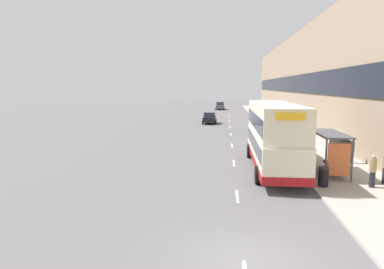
{
  "coord_description": "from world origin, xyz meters",
  "views": [
    {
      "loc": [
        -0.63,
        -10.09,
        5.38
      ],
      "look_at": [
        -3.57,
        19.76,
        1.15
      ],
      "focal_mm": 32.0,
      "sensor_mm": 36.0,
      "label": 1
    }
  ],
  "objects_px": {
    "double_decker_bus_near": "(274,135)",
    "pedestrian_1": "(352,151)",
    "pedestrian_4": "(373,171)",
    "car_2": "(210,118)",
    "pedestrian_3": "(303,149)",
    "bus_shelter": "(333,146)",
    "car_1": "(220,106)",
    "pedestrian_at_shelter": "(332,145)",
    "litter_bin": "(323,177)",
    "car_0": "(259,126)"
  },
  "relations": [
    {
      "from": "litter_bin",
      "to": "car_0",
      "type": "bearing_deg",
      "value": 93.61
    },
    {
      "from": "bus_shelter",
      "to": "pedestrian_3",
      "type": "height_order",
      "value": "bus_shelter"
    },
    {
      "from": "car_0",
      "to": "pedestrian_1",
      "type": "bearing_deg",
      "value": -72.65
    },
    {
      "from": "pedestrian_3",
      "to": "bus_shelter",
      "type": "bearing_deg",
      "value": -76.62
    },
    {
      "from": "pedestrian_3",
      "to": "litter_bin",
      "type": "bearing_deg",
      "value": -93.01
    },
    {
      "from": "pedestrian_at_shelter",
      "to": "car_0",
      "type": "bearing_deg",
      "value": 106.23
    },
    {
      "from": "car_2",
      "to": "pedestrian_3",
      "type": "relative_size",
      "value": 2.42
    },
    {
      "from": "car_0",
      "to": "pedestrian_3",
      "type": "height_order",
      "value": "pedestrian_3"
    },
    {
      "from": "car_1",
      "to": "pedestrian_at_shelter",
      "type": "distance_m",
      "value": 54.91
    },
    {
      "from": "pedestrian_at_shelter",
      "to": "pedestrian_4",
      "type": "relative_size",
      "value": 1.05
    },
    {
      "from": "pedestrian_at_shelter",
      "to": "double_decker_bus_near",
      "type": "bearing_deg",
      "value": -142.7
    },
    {
      "from": "pedestrian_1",
      "to": "pedestrian_4",
      "type": "relative_size",
      "value": 0.95
    },
    {
      "from": "bus_shelter",
      "to": "double_decker_bus_near",
      "type": "relative_size",
      "value": 0.38
    },
    {
      "from": "car_2",
      "to": "pedestrian_4",
      "type": "relative_size",
      "value": 2.37
    },
    {
      "from": "bus_shelter",
      "to": "double_decker_bus_near",
      "type": "xyz_separation_m",
      "value": [
        -3.3,
        1.45,
        0.41
      ]
    },
    {
      "from": "car_1",
      "to": "litter_bin",
      "type": "distance_m",
      "value": 62.13
    },
    {
      "from": "bus_shelter",
      "to": "pedestrian_4",
      "type": "bearing_deg",
      "value": -63.14
    },
    {
      "from": "double_decker_bus_near",
      "to": "litter_bin",
      "type": "distance_m",
      "value": 4.82
    },
    {
      "from": "double_decker_bus_near",
      "to": "pedestrian_3",
      "type": "relative_size",
      "value": 6.53
    },
    {
      "from": "pedestrian_1",
      "to": "litter_bin",
      "type": "xyz_separation_m",
      "value": [
        -3.5,
        -5.94,
        -0.31
      ]
    },
    {
      "from": "bus_shelter",
      "to": "pedestrian_1",
      "type": "xyz_separation_m",
      "value": [
        2.28,
        3.35,
        -0.89
      ]
    },
    {
      "from": "car_1",
      "to": "car_2",
      "type": "distance_m",
      "value": 30.3
    },
    {
      "from": "pedestrian_at_shelter",
      "to": "pedestrian_1",
      "type": "bearing_deg",
      "value": -64.07
    },
    {
      "from": "pedestrian_1",
      "to": "pedestrian_3",
      "type": "bearing_deg",
      "value": 173.06
    },
    {
      "from": "car_1",
      "to": "pedestrian_at_shelter",
      "type": "xyz_separation_m",
      "value": [
        9.14,
        -54.14,
        0.18
      ]
    },
    {
      "from": "car_1",
      "to": "pedestrian_1",
      "type": "bearing_deg",
      "value": 100.12
    },
    {
      "from": "double_decker_bus_near",
      "to": "pedestrian_at_shelter",
      "type": "relative_size",
      "value": 6.07
    },
    {
      "from": "bus_shelter",
      "to": "car_2",
      "type": "xyz_separation_m",
      "value": [
        -8.71,
        28.92,
        -1.05
      ]
    },
    {
      "from": "car_1",
      "to": "car_2",
      "type": "bearing_deg",
      "value": 88.06
    },
    {
      "from": "double_decker_bus_near",
      "to": "pedestrian_1",
      "type": "relative_size",
      "value": 6.7
    },
    {
      "from": "bus_shelter",
      "to": "pedestrian_at_shelter",
      "type": "bearing_deg",
      "value": 74.02
    },
    {
      "from": "car_2",
      "to": "double_decker_bus_near",
      "type": "bearing_deg",
      "value": 101.15
    },
    {
      "from": "pedestrian_at_shelter",
      "to": "litter_bin",
      "type": "xyz_separation_m",
      "value": [
        -2.67,
        -7.65,
        -0.4
      ]
    },
    {
      "from": "pedestrian_1",
      "to": "litter_bin",
      "type": "relative_size",
      "value": 1.57
    },
    {
      "from": "car_0",
      "to": "pedestrian_4",
      "type": "height_order",
      "value": "pedestrian_4"
    },
    {
      "from": "car_2",
      "to": "bus_shelter",
      "type": "bearing_deg",
      "value": 106.77
    },
    {
      "from": "pedestrian_3",
      "to": "pedestrian_4",
      "type": "height_order",
      "value": "pedestrian_4"
    },
    {
      "from": "bus_shelter",
      "to": "pedestrian_at_shelter",
      "type": "relative_size",
      "value": 2.31
    },
    {
      "from": "double_decker_bus_near",
      "to": "pedestrian_1",
      "type": "xyz_separation_m",
      "value": [
        5.58,
        1.91,
        -1.3
      ]
    },
    {
      "from": "pedestrian_1",
      "to": "pedestrian_3",
      "type": "height_order",
      "value": "pedestrian_3"
    },
    {
      "from": "bus_shelter",
      "to": "litter_bin",
      "type": "distance_m",
      "value": 3.11
    },
    {
      "from": "car_0",
      "to": "pedestrian_at_shelter",
      "type": "xyz_separation_m",
      "value": [
        4.03,
        -13.84,
        0.22
      ]
    },
    {
      "from": "double_decker_bus_near",
      "to": "pedestrian_4",
      "type": "bearing_deg",
      "value": -40.93
    },
    {
      "from": "double_decker_bus_near",
      "to": "pedestrian_3",
      "type": "height_order",
      "value": "double_decker_bus_near"
    },
    {
      "from": "car_0",
      "to": "pedestrian_1",
      "type": "relative_size",
      "value": 2.43
    },
    {
      "from": "double_decker_bus_near",
      "to": "car_2",
      "type": "distance_m",
      "value": 28.04
    },
    {
      "from": "pedestrian_4",
      "to": "car_2",
      "type": "bearing_deg",
      "value": 107.62
    },
    {
      "from": "pedestrian_at_shelter",
      "to": "pedestrian_3",
      "type": "height_order",
      "value": "pedestrian_at_shelter"
    },
    {
      "from": "double_decker_bus_near",
      "to": "car_1",
      "type": "distance_m",
      "value": 57.94
    },
    {
      "from": "car_0",
      "to": "car_2",
      "type": "bearing_deg",
      "value": 121.49
    }
  ]
}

